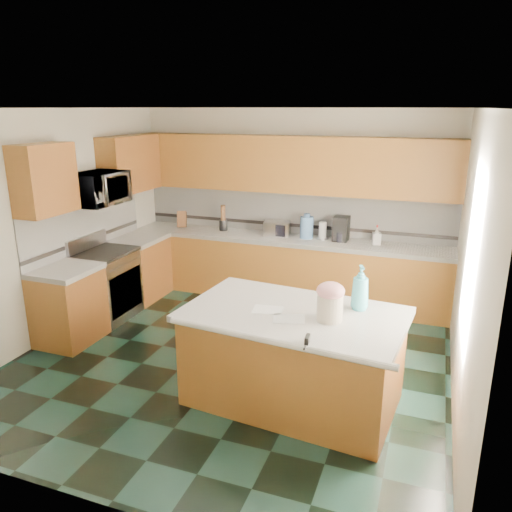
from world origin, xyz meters
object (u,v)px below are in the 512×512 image
at_px(coffee_maker, 341,229).
at_px(soap_bottle_island, 360,288).
at_px(island_top, 294,314).
at_px(knife_block, 182,219).
at_px(island_base, 293,360).
at_px(toaster_oven, 277,229).
at_px(treat_jar, 330,308).

bearing_deg(coffee_maker, soap_bottle_island, -73.31).
xyz_separation_m(island_top, coffee_maker, (-0.08, 2.64, 0.20)).
xyz_separation_m(soap_bottle_island, knife_block, (-3.09, 2.35, -0.09)).
relative_size(island_base, coffee_maker, 5.44).
distance_m(island_base, coffee_maker, 2.73).
distance_m(knife_block, coffee_maker, 2.46).
distance_m(toaster_oven, coffee_maker, 0.93).
height_order(soap_bottle_island, knife_block, soap_bottle_island).
bearing_deg(island_top, toaster_oven, 116.57).
relative_size(treat_jar, toaster_oven, 0.65).
bearing_deg(coffee_maker, knife_block, -177.30).
bearing_deg(toaster_oven, knife_block, 169.45).
relative_size(island_base, soap_bottle_island, 4.49).
height_order(treat_jar, knife_block, knife_block).
height_order(soap_bottle_island, toaster_oven, soap_bottle_island).
xyz_separation_m(knife_block, coffee_maker, (2.46, 0.03, 0.05)).
relative_size(island_top, toaster_oven, 5.49).
bearing_deg(knife_block, soap_bottle_island, -58.09).
bearing_deg(treat_jar, soap_bottle_island, 60.27).
distance_m(treat_jar, coffee_maker, 2.75).
height_order(knife_block, toaster_oven, knife_block).
relative_size(knife_block, coffee_maker, 0.72).
height_order(island_top, coffee_maker, coffee_maker).
height_order(island_base, island_top, island_top).
bearing_deg(treat_jar, toaster_oven, 118.17).
height_order(treat_jar, coffee_maker, coffee_maker).
height_order(island_top, knife_block, knife_block).
relative_size(soap_bottle_island, knife_block, 1.69).
distance_m(island_base, toaster_oven, 2.86).
distance_m(island_top, toaster_oven, 2.80).
bearing_deg(knife_block, treat_jar, -63.82).
xyz_separation_m(island_base, soap_bottle_island, (0.55, 0.26, 0.70)).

